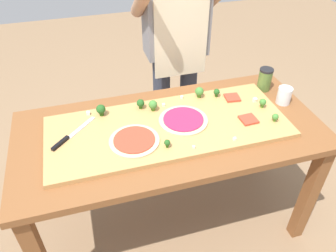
% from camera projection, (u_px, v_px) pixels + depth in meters
% --- Properties ---
extents(ground_plane, '(8.00, 8.00, 0.00)m').
position_uv_depth(ground_plane, '(170.00, 219.00, 2.24)').
color(ground_plane, '#896B4C').
extents(prep_table, '(1.62, 0.77, 0.79)m').
position_uv_depth(prep_table, '(170.00, 144.00, 1.82)').
color(prep_table, brown).
rests_on(prep_table, ground).
extents(cutting_board, '(1.26, 0.51, 0.02)m').
position_uv_depth(cutting_board, '(168.00, 127.00, 1.74)').
color(cutting_board, tan).
rests_on(cutting_board, prep_table).
extents(chefs_knife, '(0.23, 0.23, 0.02)m').
position_uv_depth(chefs_knife, '(68.00, 138.00, 1.64)').
color(chefs_knife, '#B7BABF').
rests_on(chefs_knife, cutting_board).
extents(pizza_whole_beet_magenta, '(0.26, 0.26, 0.02)m').
position_uv_depth(pizza_whole_beet_magenta, '(183.00, 120.00, 1.76)').
color(pizza_whole_beet_magenta, beige).
rests_on(pizza_whole_beet_magenta, cutting_board).
extents(pizza_whole_tomato_red, '(0.25, 0.25, 0.02)m').
position_uv_depth(pizza_whole_tomato_red, '(134.00, 140.00, 1.63)').
color(pizza_whole_tomato_red, beige).
rests_on(pizza_whole_tomato_red, cutting_board).
extents(pizza_slice_far_right, '(0.09, 0.09, 0.01)m').
position_uv_depth(pizza_slice_far_right, '(232.00, 98.00, 1.92)').
color(pizza_slice_far_right, '#BC3D28').
rests_on(pizza_slice_far_right, cutting_board).
extents(pizza_slice_center, '(0.09, 0.09, 0.01)m').
position_uv_depth(pizza_slice_center, '(248.00, 119.00, 1.76)').
color(pizza_slice_center, '#BC3D28').
rests_on(pizza_slice_center, cutting_board).
extents(broccoli_floret_back_right, '(0.05, 0.05, 0.07)m').
position_uv_depth(broccoli_floret_back_right, '(199.00, 92.00, 1.92)').
color(broccoli_floret_back_right, '#487A23').
rests_on(broccoli_floret_back_right, cutting_board).
extents(broccoli_floret_center_left, '(0.04, 0.04, 0.06)m').
position_uv_depth(broccoli_floret_center_left, '(263.00, 102.00, 1.84)').
color(broccoli_floret_center_left, '#487A23').
rests_on(broccoli_floret_center_left, cutting_board).
extents(broccoli_floret_back_mid, '(0.05, 0.05, 0.06)m').
position_uv_depth(broccoli_floret_back_mid, '(153.00, 105.00, 1.81)').
color(broccoli_floret_back_mid, '#487A23').
rests_on(broccoli_floret_back_mid, cutting_board).
extents(broccoli_floret_front_mid, '(0.04, 0.04, 0.06)m').
position_uv_depth(broccoli_floret_front_mid, '(141.00, 103.00, 1.83)').
color(broccoli_floret_front_mid, '#2C5915').
rests_on(broccoli_floret_front_mid, cutting_board).
extents(broccoli_floret_front_left, '(0.03, 0.03, 0.05)m').
position_uv_depth(broccoli_floret_front_left, '(275.00, 117.00, 1.74)').
color(broccoli_floret_front_left, '#487A23').
rests_on(broccoli_floret_front_left, cutting_board).
extents(broccoli_floret_center_right, '(0.04, 0.04, 0.05)m').
position_uv_depth(broccoli_floret_center_right, '(217.00, 92.00, 1.92)').
color(broccoli_floret_center_right, '#2C5915').
rests_on(broccoli_floret_center_right, cutting_board).
extents(broccoli_floret_front_right, '(0.03, 0.03, 0.04)m').
position_uv_depth(broccoli_floret_front_right, '(167.00, 143.00, 1.58)').
color(broccoli_floret_front_right, '#2C5915').
rests_on(broccoli_floret_front_right, cutting_board).
extents(broccoli_floret_back_left, '(0.05, 0.05, 0.07)m').
position_uv_depth(broccoli_floret_back_left, '(101.00, 110.00, 1.78)').
color(broccoli_floret_back_left, '#2C5915').
rests_on(broccoli_floret_back_left, cutting_board).
extents(cheese_crumble_a, '(0.02, 0.02, 0.02)m').
position_uv_depth(cheese_crumble_a, '(88.00, 113.00, 1.80)').
color(cheese_crumble_a, white).
rests_on(cheese_crumble_a, cutting_board).
extents(cheese_crumble_b, '(0.02, 0.02, 0.01)m').
position_uv_depth(cheese_crumble_b, '(194.00, 147.00, 1.59)').
color(cheese_crumble_b, silver).
rests_on(cheese_crumble_b, cutting_board).
extents(cheese_crumble_c, '(0.02, 0.02, 0.01)m').
position_uv_depth(cheese_crumble_c, '(235.00, 139.00, 1.64)').
color(cheese_crumble_c, white).
rests_on(cheese_crumble_c, cutting_board).
extents(cheese_crumble_d, '(0.02, 0.02, 0.01)m').
position_uv_depth(cheese_crumble_d, '(182.00, 97.00, 1.93)').
color(cheese_crumble_d, silver).
rests_on(cheese_crumble_d, cutting_board).
extents(cheese_crumble_e, '(0.02, 0.02, 0.02)m').
position_uv_depth(cheese_crumble_e, '(255.00, 100.00, 1.90)').
color(cheese_crumble_e, silver).
rests_on(cheese_crumble_e, cutting_board).
extents(cheese_crumble_f, '(0.02, 0.02, 0.01)m').
position_uv_depth(cheese_crumble_f, '(164.00, 105.00, 1.86)').
color(cheese_crumble_f, white).
rests_on(cheese_crumble_f, cutting_board).
extents(flour_cup, '(0.08, 0.08, 0.10)m').
position_uv_depth(flour_cup, '(284.00, 96.00, 1.91)').
color(flour_cup, white).
rests_on(flour_cup, prep_table).
extents(sauce_jar, '(0.08, 0.08, 0.14)m').
position_uv_depth(sauce_jar, '(265.00, 79.00, 2.01)').
color(sauce_jar, '#517033').
rests_on(sauce_jar, prep_table).
extents(cook_center, '(0.54, 0.39, 1.67)m').
position_uv_depth(cook_center, '(176.00, 39.00, 2.14)').
color(cook_center, '#333847').
rests_on(cook_center, ground).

